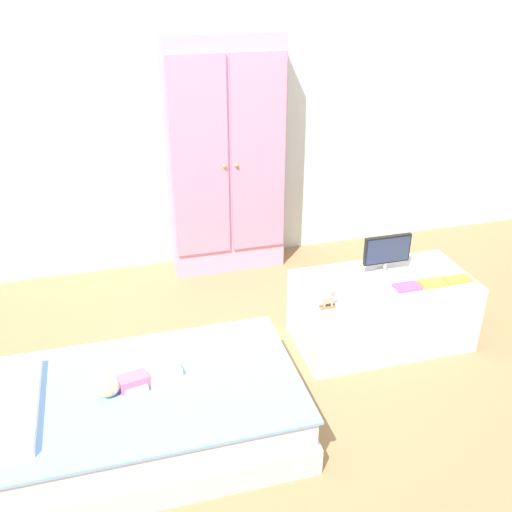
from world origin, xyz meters
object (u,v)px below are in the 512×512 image
bed (136,416)px  book_purple (407,287)px  doll (124,383)px  book_yellow (432,283)px  tv_stand (382,310)px  book_orange (457,279)px  rocking_horse_toy (329,300)px  wardrobe (225,159)px  tv_monitor (387,251)px

bed → book_purple: bearing=12.1°
doll → book_yellow: book_yellow is taller
tv_stand → book_yellow: book_yellow is taller
book_orange → book_yellow: bearing=180.0°
doll → book_orange: bearing=9.5°
doll → book_yellow: (1.72, 0.31, 0.08)m
rocking_horse_toy → book_orange: (0.80, 0.07, -0.04)m
tv_stand → book_orange: bearing=-16.7°
book_purple → book_orange: same height
doll → tv_stand: tv_stand is taller
tv_stand → book_yellow: (0.23, -0.12, 0.21)m
rocking_horse_toy → book_purple: 0.50m
book_purple → bed: bearing=-167.9°
rocking_horse_toy → book_yellow: 0.65m
rocking_horse_toy → book_yellow: size_ratio=0.73×
bed → book_purple: 1.58m
wardrobe → book_purple: wardrobe is taller
wardrobe → book_orange: bearing=-50.9°
bed → tv_monitor: size_ratio=5.42×
tv_stand → tv_monitor: 0.35m
tv_monitor → book_yellow: tv_monitor is taller
rocking_horse_toy → tv_stand: bearing=24.0°
tv_stand → bed: bearing=-163.0°
book_orange → rocking_horse_toy: bearing=-175.1°
bed → doll: 0.19m
book_orange → tv_stand: bearing=163.3°
rocking_horse_toy → book_purple: bearing=8.1°
tv_monitor → book_purple: (0.03, -0.20, -0.12)m
doll → book_orange: book_orange is taller
bed → doll: bearing=159.1°
doll → book_orange: (1.87, 0.31, 0.08)m
wardrobe → book_yellow: bearing=-55.4°
wardrobe → doll: bearing=-117.7°
wardrobe → book_yellow: size_ratio=11.19×
book_yellow → bed: bearing=-169.0°
book_yellow → book_purple: bearing=180.0°
bed → tv_stand: tv_stand is taller
book_purple → book_orange: 0.31m
doll → tv_monitor: bearing=18.7°
rocking_horse_toy → book_purple: size_ratio=0.74×
bed → tv_monitor: bearing=19.6°
doll → wardrobe: wardrobe is taller
doll → tv_stand: bearing=16.1°
rocking_horse_toy → wardrobe: bearing=100.0°
tv_stand → book_purple: 0.25m
doll → book_orange: 1.90m
rocking_horse_toy → book_yellow: bearing=6.1°
tv_stand → rocking_horse_toy: (-0.42, -0.18, 0.25)m
doll → wardrobe: (0.83, 1.59, 0.47)m
tv_monitor → book_purple: bearing=-80.8°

